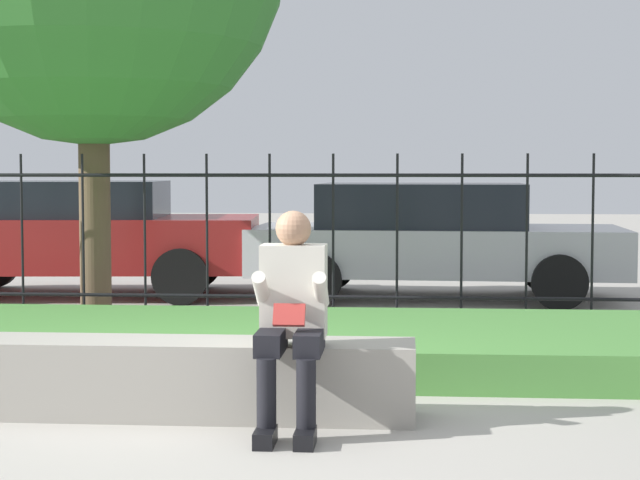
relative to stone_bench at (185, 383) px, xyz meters
The scene contains 7 objects.
ground_plane 0.23m from the stone_bench, ahead, with size 60.00×60.00×0.00m, color #A8A399.
stone_bench is the anchor object (origin of this frame).
person_seated_reader 0.89m from the stone_bench, 21.97° to the right, with size 0.42×0.73×1.27m.
grass_berm 1.88m from the stone_bench, 87.07° to the left, with size 9.64×2.35×0.29m.
iron_fence 3.50m from the stone_bench, 88.40° to the left, with size 7.64×0.03×1.65m.
car_parked_left 6.62m from the stone_bench, 112.78° to the left, with size 4.31×2.17×1.37m.
car_parked_center 6.36m from the stone_bench, 74.76° to the left, with size 4.33×2.07×1.34m.
Camera 1 is at (1.23, -6.36, 1.51)m, focal length 60.00 mm.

